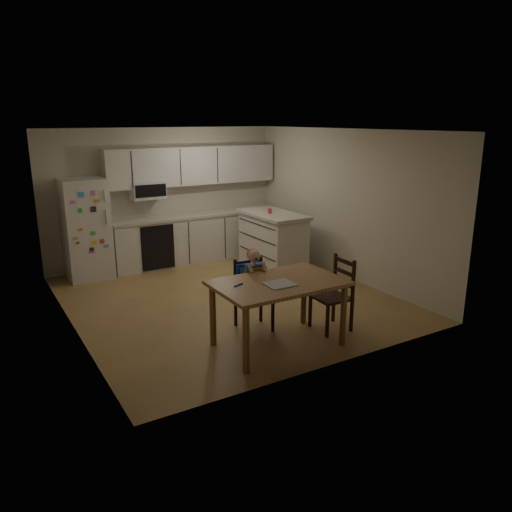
{
  "coord_description": "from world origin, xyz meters",
  "views": [
    {
      "loc": [
        -3.31,
        -6.4,
        2.66
      ],
      "look_at": [
        -0.18,
        -1.17,
        0.97
      ],
      "focal_mm": 35.0,
      "sensor_mm": 36.0,
      "label": 1
    }
  ],
  "objects_px": {
    "kitchen_island": "(273,241)",
    "chair_booster": "(252,280)",
    "red_cup": "(270,211)",
    "dining_table": "(278,290)",
    "chair_side": "(337,289)",
    "refrigerator": "(86,229)"
  },
  "relations": [
    {
      "from": "chair_booster",
      "to": "chair_side",
      "type": "xyz_separation_m",
      "value": [
        0.94,
        -0.57,
        -0.11
      ]
    },
    {
      "from": "kitchen_island",
      "to": "chair_side",
      "type": "relative_size",
      "value": 1.47
    },
    {
      "from": "kitchen_island",
      "to": "dining_table",
      "type": "distance_m",
      "value": 3.2
    },
    {
      "from": "red_cup",
      "to": "chair_booster",
      "type": "height_order",
      "value": "red_cup"
    },
    {
      "from": "red_cup",
      "to": "chair_booster",
      "type": "distance_m",
      "value": 2.65
    },
    {
      "from": "refrigerator",
      "to": "red_cup",
      "type": "bearing_deg",
      "value": -22.71
    },
    {
      "from": "chair_side",
      "to": "kitchen_island",
      "type": "bearing_deg",
      "value": 167.25
    },
    {
      "from": "chair_booster",
      "to": "dining_table",
      "type": "bearing_deg",
      "value": -83.84
    },
    {
      "from": "refrigerator",
      "to": "kitchen_island",
      "type": "height_order",
      "value": "refrigerator"
    },
    {
      "from": "kitchen_island",
      "to": "chair_booster",
      "type": "distance_m",
      "value": 2.69
    },
    {
      "from": "chair_booster",
      "to": "red_cup",
      "type": "bearing_deg",
      "value": 59.43
    },
    {
      "from": "red_cup",
      "to": "kitchen_island",
      "type": "bearing_deg",
      "value": 17.71
    },
    {
      "from": "dining_table",
      "to": "chair_side",
      "type": "relative_size",
      "value": 1.6
    },
    {
      "from": "dining_table",
      "to": "chair_booster",
      "type": "relative_size",
      "value": 1.41
    },
    {
      "from": "refrigerator",
      "to": "chair_booster",
      "type": "xyz_separation_m",
      "value": [
        1.33,
        -3.3,
        -0.2
      ]
    },
    {
      "from": "refrigerator",
      "to": "chair_booster",
      "type": "distance_m",
      "value": 3.56
    },
    {
      "from": "refrigerator",
      "to": "red_cup",
      "type": "xyz_separation_m",
      "value": [
        2.91,
        -1.22,
        0.23
      ]
    },
    {
      "from": "chair_booster",
      "to": "refrigerator",
      "type": "bearing_deg",
      "value": 118.52
    },
    {
      "from": "kitchen_island",
      "to": "chair_booster",
      "type": "bearing_deg",
      "value": -128.29
    },
    {
      "from": "kitchen_island",
      "to": "refrigerator",
      "type": "bearing_deg",
      "value": 158.3
    },
    {
      "from": "kitchen_island",
      "to": "chair_booster",
      "type": "height_order",
      "value": "chair_booster"
    },
    {
      "from": "kitchen_island",
      "to": "red_cup",
      "type": "relative_size",
      "value": 15.4
    }
  ]
}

